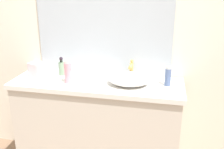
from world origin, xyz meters
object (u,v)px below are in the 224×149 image
(perfume_bottle, at_px, (68,72))
(candle_jar, at_px, (88,80))
(tissue_box, at_px, (37,68))
(sink_basin, at_px, (129,79))
(lotion_bottle, at_px, (168,76))
(soap_dispenser, at_px, (62,68))

(perfume_bottle, relative_size, candle_jar, 4.07)
(tissue_box, distance_m, candle_jar, 0.51)
(sink_basin, bearing_deg, tissue_box, 176.68)
(lotion_bottle, distance_m, candle_jar, 0.68)
(lotion_bottle, height_order, perfume_bottle, perfume_bottle)
(lotion_bottle, bearing_deg, tissue_box, 179.56)
(perfume_bottle, distance_m, tissue_box, 0.37)
(soap_dispenser, relative_size, candle_jar, 3.54)
(candle_jar, bearing_deg, tissue_box, 172.19)
(sink_basin, bearing_deg, candle_jar, -176.84)
(lotion_bottle, xyz_separation_m, perfume_bottle, (-0.83, -0.11, 0.01))
(lotion_bottle, relative_size, perfume_bottle, 0.84)
(lotion_bottle, bearing_deg, soap_dispenser, 175.96)
(soap_dispenser, height_order, candle_jar, soap_dispenser)
(sink_basin, xyz_separation_m, soap_dispenser, (-0.64, 0.11, 0.02))
(sink_basin, bearing_deg, perfume_bottle, -172.32)
(lotion_bottle, bearing_deg, sink_basin, -172.80)
(lotion_bottle, distance_m, tissue_box, 1.18)
(sink_basin, relative_size, lotion_bottle, 2.09)
(sink_basin, height_order, perfume_bottle, perfume_bottle)
(lotion_bottle, bearing_deg, candle_jar, -174.91)
(sink_basin, distance_m, lotion_bottle, 0.33)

